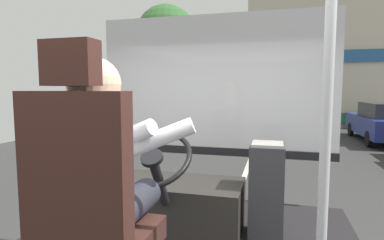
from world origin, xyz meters
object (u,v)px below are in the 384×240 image
object	(u,v)px
driver_seat	(91,219)
fare_box	(266,190)
handrail_pole	(327,98)
parked_car_green	(352,114)
steering_console	(176,202)
bus_driver	(103,166)
parked_car_charcoal	(338,108)

from	to	relation	value
driver_seat	fare_box	distance (m)	1.49
fare_box	handrail_pole	bearing A→B (deg)	-76.49
handrail_pole	parked_car_green	world-z (taller)	handrail_pole
steering_console	handrail_pole	bearing A→B (deg)	-45.80
bus_driver	handrail_pole	size ratio (longest dim) A/B	0.36
bus_driver	steering_console	world-z (taller)	bus_driver
driver_seat	steering_console	world-z (taller)	driver_seat
fare_box	parked_car_green	size ratio (longest dim) A/B	0.19
driver_seat	parked_car_charcoal	world-z (taller)	driver_seat
steering_console	parked_car_charcoal	xyz separation A→B (m)	(5.07, 21.22, -0.36)
steering_console	handrail_pole	xyz separation A→B (m)	(0.99, -1.02, 0.91)
driver_seat	handrail_pole	xyz separation A→B (m)	(0.99, 0.21, 0.54)
fare_box	steering_console	bearing A→B (deg)	-176.12
driver_seat	fare_box	world-z (taller)	driver_seat
fare_box	parked_car_charcoal	bearing A→B (deg)	78.43
steering_console	handrail_pole	world-z (taller)	handrail_pole
steering_console	fare_box	size ratio (longest dim) A/B	1.45
bus_driver	fare_box	xyz separation A→B (m)	(0.74, 1.16, -0.43)
steering_console	parked_car_charcoal	world-z (taller)	steering_console
bus_driver	handrail_pole	world-z (taller)	handrail_pole
driver_seat	steering_console	bearing A→B (deg)	90.00
bus_driver	parked_car_green	distance (m)	18.09
handrail_pole	parked_car_green	distance (m)	17.78
steering_console	parked_car_charcoal	size ratio (longest dim) A/B	0.26
fare_box	parked_car_green	xyz separation A→B (m)	(4.14, 16.23, -0.55)
parked_car_green	parked_car_charcoal	bearing A→B (deg)	87.78
fare_box	parked_car_green	bearing A→B (deg)	75.69
driver_seat	bus_driver	size ratio (longest dim) A/B	1.68
driver_seat	parked_car_charcoal	distance (m)	23.02
steering_console	fare_box	world-z (taller)	steering_console
handrail_pole	steering_console	bearing A→B (deg)	134.20
fare_box	bus_driver	bearing A→B (deg)	-122.29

